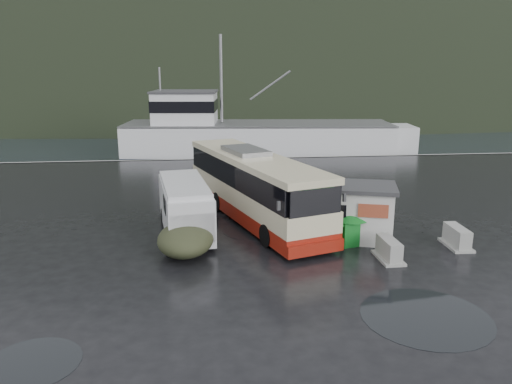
{
  "coord_description": "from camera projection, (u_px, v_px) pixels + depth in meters",
  "views": [
    {
      "loc": [
        -0.5,
        -19.52,
        7.29
      ],
      "look_at": [
        1.82,
        2.31,
        1.7
      ],
      "focal_mm": 35.0,
      "sensor_mm": 36.0,
      "label": 1
    }
  ],
  "objects": [
    {
      "name": "ground",
      "position": [
        218.0,
        247.0,
        20.66
      ],
      "size": [
        160.0,
        160.0,
        0.0
      ],
      "primitive_type": "plane",
      "color": "black",
      "rests_on": "ground"
    },
    {
      "name": "harbor_water",
      "position": [
        204.0,
        95.0,
        126.66
      ],
      "size": [
        300.0,
        180.0,
        0.02
      ],
      "primitive_type": "cube",
      "color": "black",
      "rests_on": "ground"
    },
    {
      "name": "quay_edge",
      "position": [
        210.0,
        159.0,
        39.93
      ],
      "size": [
        160.0,
        0.6,
        1.5
      ],
      "primitive_type": "cube",
      "color": "#999993",
      "rests_on": "ground"
    },
    {
      "name": "headland",
      "position": [
        222.0,
        80.0,
        262.6
      ],
      "size": [
        780.0,
        540.0,
        570.0
      ],
      "primitive_type": "ellipsoid",
      "color": "black",
      "rests_on": "ground"
    },
    {
      "name": "coach_bus",
      "position": [
        254.0,
        218.0,
        24.5
      ],
      "size": [
        6.53,
        12.18,
        3.35
      ],
      "primitive_type": null,
      "rotation": [
        0.0,
        0.0,
        0.32
      ],
      "color": "beige",
      "rests_on": "ground"
    },
    {
      "name": "white_van",
      "position": [
        186.0,
        233.0,
        22.36
      ],
      "size": [
        2.76,
        5.93,
        2.38
      ],
      "primitive_type": null,
      "rotation": [
        0.0,
        0.0,
        0.14
      ],
      "color": "silver",
      "rests_on": "ground"
    },
    {
      "name": "waste_bin_left",
      "position": [
        334.0,
        244.0,
        21.01
      ],
      "size": [
        1.18,
        1.18,
        1.39
      ],
      "primitive_type": null,
      "rotation": [
        0.0,
        0.0,
        0.2
      ],
      "color": "#157825",
      "rests_on": "ground"
    },
    {
      "name": "waste_bin_right",
      "position": [
        349.0,
        243.0,
        21.07
      ],
      "size": [
        1.33,
        1.33,
        1.55
      ],
      "primitive_type": null,
      "rotation": [
        0.0,
        0.0,
        0.23
      ],
      "color": "#157825",
      "rests_on": "ground"
    },
    {
      "name": "dome_tent",
      "position": [
        186.0,
        254.0,
        19.89
      ],
      "size": [
        2.41,
        3.25,
        1.22
      ],
      "primitive_type": null,
      "rotation": [
        0.0,
        0.0,
        -0.06
      ],
      "color": "#323620",
      "rests_on": "ground"
    },
    {
      "name": "ticket_kiosk",
      "position": [
        357.0,
        238.0,
        21.62
      ],
      "size": [
        3.6,
        3.1,
        2.39
      ],
      "primitive_type": null,
      "rotation": [
        0.0,
        0.0,
        -0.29
      ],
      "color": "silver",
      "rests_on": "ground"
    },
    {
      "name": "jersey_barrier_a",
      "position": [
        388.0,
        259.0,
        19.31
      ],
      "size": [
        0.85,
        1.66,
        0.82
      ],
      "primitive_type": null,
      "rotation": [
        0.0,
        0.0,
        0.02
      ],
      "color": "#999993",
      "rests_on": "ground"
    },
    {
      "name": "jersey_barrier_b",
      "position": [
        456.0,
        246.0,
        20.67
      ],
      "size": [
        0.9,
        1.72,
        0.85
      ],
      "primitive_type": null,
      "rotation": [
        0.0,
        0.0,
        -0.03
      ],
      "color": "#999993",
      "rests_on": "ground"
    },
    {
      "name": "fishing_trawler",
      "position": [
        258.0,
        146.0,
        46.45
      ],
      "size": [
        29.24,
        9.03,
        11.51
      ],
      "primitive_type": null,
      "rotation": [
        0.0,
        0.0,
        -0.1
      ],
      "color": "silver",
      "rests_on": "ground"
    },
    {
      "name": "puddles",
      "position": [
        312.0,
        276.0,
        17.78
      ],
      "size": [
        14.34,
        14.22,
        0.01
      ],
      "color": "black",
      "rests_on": "ground"
    }
  ]
}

